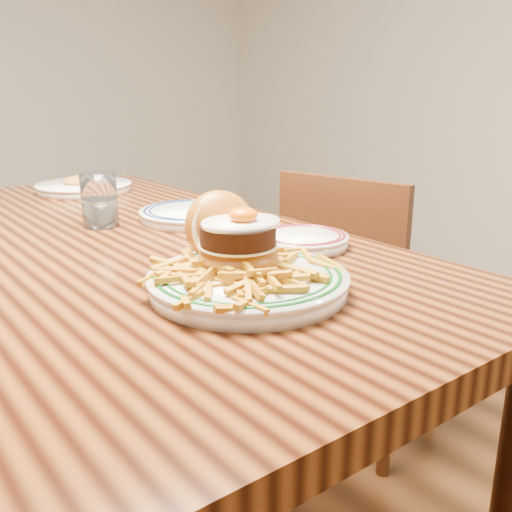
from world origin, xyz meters
TOP-DOWN VIEW (x-y plane):
  - table at (0.00, 0.00)m, footprint 0.85×1.60m
  - chair_right at (0.72, -0.05)m, footprint 0.47×0.47m
  - main_plate at (0.04, -0.43)m, footprint 0.31×0.33m
  - side_plate at (0.27, -0.30)m, footprint 0.18×0.18m
  - rear_plate at (0.23, 0.03)m, footprint 0.26×0.26m
  - water_glass at (0.03, 0.11)m, footprint 0.08×0.08m
  - far_plate at (0.16, 0.56)m, footprint 0.28×0.28m

SIDE VIEW (x-z plane):
  - chair_right at x=0.72m, z-range 0.03..0.86m
  - table at x=0.00m, z-range 0.29..1.04m
  - side_plate at x=0.27m, z-range 0.75..0.78m
  - rear_plate at x=0.23m, z-range 0.75..0.78m
  - far_plate at x=0.16m, z-range 0.74..0.79m
  - main_plate at x=0.04m, z-range 0.72..0.87m
  - water_glass at x=0.03m, z-range 0.74..0.86m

